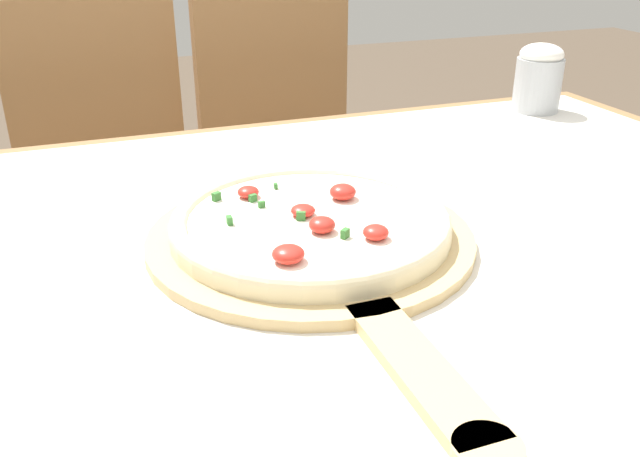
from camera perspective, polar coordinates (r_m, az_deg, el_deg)
dining_table at (r=0.78m, az=3.12°, el=-7.94°), size 1.39×1.04×0.73m
towel_cloth at (r=0.74m, az=3.29°, el=-1.90°), size 1.31×0.96×0.00m
pizza_peel at (r=0.73m, az=-0.22°, el=-1.45°), size 0.36×0.55×0.01m
pizza at (r=0.74m, az=-0.80°, el=0.56°), size 0.31×0.31×0.04m
chair_left at (r=1.58m, az=-17.10°, el=4.10°), size 0.44×0.44×0.90m
chair_right at (r=1.65m, az=-2.68°, el=6.07°), size 0.42×0.42×0.90m
flour_cup at (r=1.31m, az=17.94°, el=12.03°), size 0.08×0.08×0.12m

